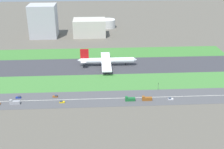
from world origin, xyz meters
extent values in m
plane|color=#5B564C|center=(0.00, 0.00, 0.00)|extent=(800.00, 800.00, 0.00)
cube|color=#38383D|center=(0.00, 0.00, 0.05)|extent=(280.00, 46.00, 0.10)
cube|color=#3D7A33|center=(0.00, 41.00, 0.05)|extent=(280.00, 36.00, 0.10)
cube|color=#427F38|center=(0.00, -41.00, 0.05)|extent=(280.00, 36.00, 0.10)
cube|color=#4C4C4F|center=(0.00, -73.00, 0.05)|extent=(280.00, 28.00, 0.10)
cube|color=silver|center=(0.00, -73.00, 0.11)|extent=(266.00, 0.50, 0.01)
cylinder|color=white|center=(-4.04, 0.00, 6.30)|extent=(56.00, 6.00, 6.00)
cone|color=white|center=(25.96, 0.00, 6.30)|extent=(4.00, 5.70, 5.70)
cone|color=white|center=(-34.54, 0.00, 7.10)|extent=(5.00, 5.40, 5.40)
cube|color=red|center=(-29.04, 0.00, 14.30)|extent=(9.00, 0.80, 11.00)
cube|color=white|center=(-30.04, 0.00, 7.30)|extent=(6.00, 16.00, 0.60)
cube|color=white|center=(-6.04, 15.00, 5.10)|extent=(10.00, 26.00, 1.00)
cylinder|color=gray|center=(-5.04, 9.00, 2.90)|extent=(5.00, 3.20, 3.20)
cube|color=white|center=(-6.04, -15.00, 5.10)|extent=(10.00, 26.00, 1.00)
cylinder|color=gray|center=(-5.04, -9.00, 2.90)|extent=(5.00, 3.20, 3.20)
cylinder|color=black|center=(15.56, 0.00, 1.70)|extent=(1.00, 1.00, 3.20)
cylinder|color=black|center=(-8.04, 3.50, 1.70)|extent=(1.00, 1.00, 3.20)
cylinder|color=black|center=(-8.04, -3.50, 1.70)|extent=(1.00, 1.00, 3.20)
cube|color=navy|center=(-84.15, -68.00, 0.65)|extent=(4.40, 1.80, 1.10)
cube|color=#333D4C|center=(-83.35, -68.00, 1.65)|extent=(2.20, 1.66, 0.90)
cube|color=brown|center=(25.74, -78.00, 1.50)|extent=(8.40, 2.50, 2.80)
cube|color=brown|center=(22.54, -78.00, 3.50)|extent=(2.00, 2.30, 1.20)
cube|color=#19662D|center=(11.37, -78.00, 1.50)|extent=(8.40, 2.50, 2.80)
cube|color=#19662D|center=(8.17, -78.00, 3.50)|extent=(2.00, 2.30, 1.20)
cube|color=brown|center=(-52.72, -68.00, 0.65)|extent=(4.40, 1.80, 1.10)
cube|color=#333D4C|center=(-51.92, -68.00, 1.65)|extent=(2.20, 1.66, 0.90)
cube|color=silver|center=(46.06, -78.00, 0.65)|extent=(4.40, 1.80, 1.10)
cube|color=#333D4C|center=(45.26, -78.00, 1.65)|extent=(2.20, 1.66, 0.90)
cube|color=#99999E|center=(-84.45, -78.00, 1.50)|extent=(8.40, 2.50, 2.80)
cube|color=#99999E|center=(-87.65, -78.00, 3.50)|extent=(2.00, 2.30, 1.20)
cube|color=yellow|center=(-45.72, -78.00, 0.65)|extent=(4.40, 1.80, 1.10)
cube|color=#333D4C|center=(-46.52, -78.00, 1.65)|extent=(2.20, 1.66, 0.90)
cylinder|color=#4C4C51|center=(38.87, -60.00, 3.10)|extent=(0.24, 0.24, 6.00)
cube|color=black|center=(38.87, -60.00, 6.70)|extent=(0.36, 0.36, 1.20)
sphere|color=#19D826|center=(38.87, -60.20, 7.00)|extent=(0.24, 0.24, 0.24)
cube|color=#B2B2B7|center=(-90.00, 114.00, 22.85)|extent=(37.38, 30.17, 45.70)
cube|color=beige|center=(-25.42, 114.00, 12.22)|extent=(45.70, 28.88, 24.44)
cylinder|color=silver|center=(2.92, 159.00, 6.56)|extent=(23.01, 23.01, 13.11)
camera|label=1|loc=(-15.88, -286.72, 119.81)|focal=45.66mm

